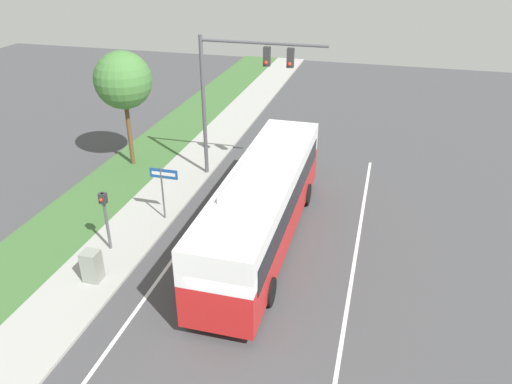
{
  "coord_description": "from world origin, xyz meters",
  "views": [
    {
      "loc": [
        4.06,
        -12.33,
        11.86
      ],
      "look_at": [
        -0.94,
        6.25,
        1.86
      ],
      "focal_mm": 35.0,
      "sensor_mm": 36.0,
      "label": 1
    }
  ],
  "objects_px": {
    "bus": "(263,202)",
    "signal_gantry": "(236,82)",
    "street_sign": "(163,184)",
    "utility_cabinet": "(92,266)",
    "pedestrian_signal": "(105,212)"
  },
  "relations": [
    {
      "from": "bus",
      "to": "signal_gantry",
      "type": "distance_m",
      "value": 7.33
    },
    {
      "from": "signal_gantry",
      "to": "street_sign",
      "type": "relative_size",
      "value": 2.8
    },
    {
      "from": "bus",
      "to": "utility_cabinet",
      "type": "xyz_separation_m",
      "value": [
        -5.53,
        -4.36,
        -1.24
      ]
    },
    {
      "from": "bus",
      "to": "pedestrian_signal",
      "type": "height_order",
      "value": "bus"
    },
    {
      "from": "signal_gantry",
      "to": "street_sign",
      "type": "bearing_deg",
      "value": -109.76
    },
    {
      "from": "street_sign",
      "to": "bus",
      "type": "bearing_deg",
      "value": -7.57
    },
    {
      "from": "pedestrian_signal",
      "to": "utility_cabinet",
      "type": "xyz_separation_m",
      "value": [
        0.48,
        -2.08,
        -1.13
      ]
    },
    {
      "from": "street_sign",
      "to": "utility_cabinet",
      "type": "relative_size",
      "value": 2.15
    },
    {
      "from": "bus",
      "to": "utility_cabinet",
      "type": "bearing_deg",
      "value": -141.77
    },
    {
      "from": "bus",
      "to": "street_sign",
      "type": "relative_size",
      "value": 4.64
    },
    {
      "from": "utility_cabinet",
      "to": "pedestrian_signal",
      "type": "bearing_deg",
      "value": 102.96
    },
    {
      "from": "street_sign",
      "to": "utility_cabinet",
      "type": "distance_m",
      "value": 5.18
    },
    {
      "from": "bus",
      "to": "utility_cabinet",
      "type": "height_order",
      "value": "bus"
    },
    {
      "from": "signal_gantry",
      "to": "street_sign",
      "type": "height_order",
      "value": "signal_gantry"
    },
    {
      "from": "street_sign",
      "to": "utility_cabinet",
      "type": "xyz_separation_m",
      "value": [
        -0.75,
        -4.99,
        -1.16
      ]
    }
  ]
}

